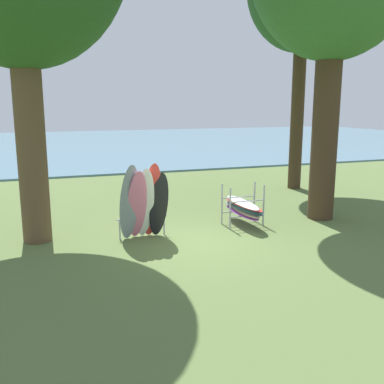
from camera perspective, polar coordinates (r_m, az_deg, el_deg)
ground_plane at (r=11.64m, az=0.06°, el=-6.70°), size 80.00×80.00×0.00m
lake_water at (r=40.53m, az=-14.41°, el=6.06°), size 80.00×36.00×0.10m
leaning_board_pile at (r=11.72m, az=-6.26°, el=-1.53°), size 1.42×0.94×2.14m
board_storage_rack at (r=13.33m, az=6.66°, el=-1.97°), size 1.15×2.13×1.25m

